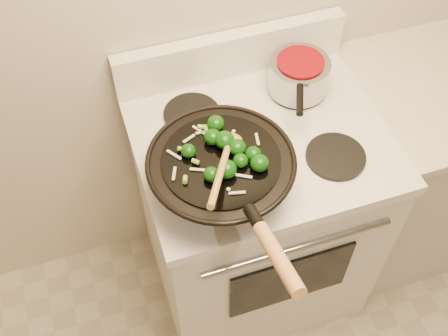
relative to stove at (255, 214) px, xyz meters
name	(u,v)px	position (x,y,z in m)	size (l,w,h in m)	color
stove	(255,214)	(0.00, 0.00, 0.00)	(0.78, 0.67, 1.08)	white
counter_unit	(431,160)	(0.77, 0.03, -0.01)	(0.81, 0.62, 0.91)	silver
wok	(222,173)	(-0.18, -0.16, 0.53)	(0.41, 0.68, 0.26)	black
stirfry	(227,151)	(-0.16, -0.14, 0.61)	(0.27, 0.26, 0.05)	#0C3B09
wooden_spoon	(225,158)	(-0.18, -0.18, 0.62)	(0.19, 0.30, 0.12)	#AF7D45
saucepan	(299,75)	(0.18, 0.15, 0.52)	(0.19, 0.30, 0.11)	#93979C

